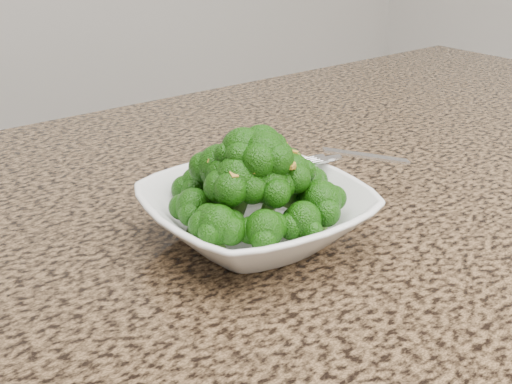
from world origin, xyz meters
TOP-DOWN VIEW (x-y plane):
  - granite_counter at (0.00, 0.30)m, footprint 1.64×1.04m
  - bowl at (-0.11, 0.33)m, footprint 0.22×0.22m
  - broccoli_pile at (-0.11, 0.33)m, footprint 0.18×0.18m
  - garlic_topping at (-0.11, 0.33)m, footprint 0.11×0.11m
  - fork at (-0.00, 0.33)m, footprint 0.16×0.10m

SIDE VIEW (x-z plane):
  - granite_counter at x=0.00m, z-range 0.87..0.90m
  - bowl at x=-0.11m, z-range 0.90..0.95m
  - fork at x=0.00m, z-range 0.95..0.96m
  - broccoli_pile at x=-0.11m, z-range 0.95..1.03m
  - garlic_topping at x=-0.11m, z-range 1.03..1.03m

